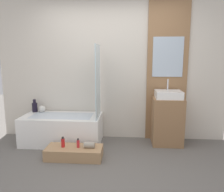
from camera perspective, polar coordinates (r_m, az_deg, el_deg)
ground_plane at (r=2.90m, az=-2.99°, el=-21.45°), size 12.00×12.00×0.00m
wall_tiled_back at (r=4.05m, az=-0.29°, el=7.02°), size 4.20×0.06×2.60m
wall_wood_accent at (r=4.04m, az=14.22°, el=6.94°), size 0.71×0.04×2.60m
bathtub at (r=4.04m, az=-12.85°, el=-8.42°), size 1.38×0.67×0.50m
glass_shower_screen at (r=3.65m, az=-3.72°, el=3.72°), size 0.01×0.51×1.22m
wooden_step_bench at (r=3.48m, az=-9.83°, el=-14.37°), size 0.85×0.36×0.17m
vanity_cabinet at (r=3.97m, az=14.22°, el=-6.41°), size 0.52×0.43×0.82m
sink at (r=3.86m, az=14.52°, el=0.40°), size 0.44×0.38×0.32m
vase_tall_dark at (r=4.36m, az=-19.54°, el=-2.66°), size 0.10×0.10×0.24m
vase_round_light at (r=4.30m, az=-17.79°, el=-3.19°), size 0.13×0.13×0.13m
bottle_soap_primary at (r=3.46m, az=-12.70°, el=-11.76°), size 0.05×0.05×0.16m
bottle_soap_secondary at (r=3.40m, az=-8.84°, el=-12.16°), size 0.05×0.05×0.14m
towel_roll at (r=3.38m, az=-5.95°, el=-12.59°), size 0.16×0.09×0.09m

